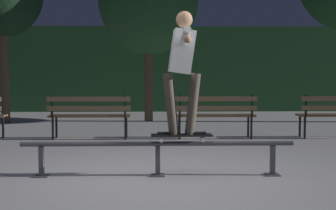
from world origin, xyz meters
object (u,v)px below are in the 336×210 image
at_px(skateboard, 182,136).
at_px(park_bench_left_center, 90,112).
at_px(skateboarder, 182,62).
at_px(park_bench_right_center, 215,112).
at_px(grind_rail, 158,150).

bearing_deg(skateboard, park_bench_left_center, 117.00).
height_order(skateboarder, park_bench_right_center, skateboarder).
height_order(skateboard, park_bench_right_center, park_bench_right_center).
distance_m(skateboard, park_bench_left_center, 3.58).
relative_size(park_bench_left_center, park_bench_right_center, 1.00).
height_order(skateboard, park_bench_left_center, park_bench_left_center).
distance_m(grind_rail, park_bench_right_center, 3.40).
distance_m(skateboarder, park_bench_right_center, 3.43).
bearing_deg(skateboarder, park_bench_right_center, 75.27).
bearing_deg(park_bench_left_center, grind_rail, -67.52).
xyz_separation_m(skateboarder, park_bench_left_center, (-1.63, 3.19, -0.92)).
bearing_deg(park_bench_left_center, park_bench_right_center, 0.00).
xyz_separation_m(skateboarder, park_bench_right_center, (0.84, 3.19, -0.92)).
bearing_deg(park_bench_right_center, skateboarder, -104.73).
relative_size(grind_rail, park_bench_right_center, 2.17).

